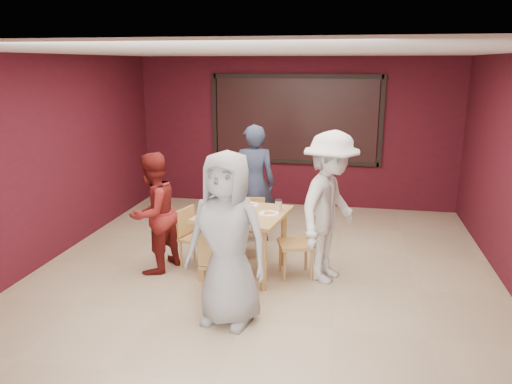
% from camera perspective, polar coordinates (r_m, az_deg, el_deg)
% --- Properties ---
extents(floor, '(7.00, 7.00, 0.00)m').
position_cam_1_polar(floor, '(6.51, 0.65, -9.75)').
color(floor, tan).
rests_on(floor, ground).
extents(window_blinds, '(3.00, 0.02, 1.50)m').
position_cam_1_polar(window_blinds, '(9.40, 4.52, 8.23)').
color(window_blinds, black).
extents(dining_table, '(1.19, 1.19, 0.98)m').
position_cam_1_polar(dining_table, '(6.41, -1.45, -3.25)').
color(dining_table, '#BA864C').
rests_on(dining_table, floor).
extents(chair_front, '(0.46, 0.46, 0.91)m').
position_cam_1_polar(chair_front, '(5.74, -4.13, -7.67)').
color(chair_front, tan).
rests_on(chair_front, floor).
extents(chair_back, '(0.41, 0.41, 0.79)m').
position_cam_1_polar(chair_back, '(7.22, -0.57, -3.46)').
color(chair_back, tan).
rests_on(chair_back, floor).
extents(chair_left, '(0.48, 0.48, 0.80)m').
position_cam_1_polar(chair_left, '(6.78, -7.26, -4.74)').
color(chair_left, tan).
rests_on(chair_left, floor).
extents(chair_right, '(0.54, 0.54, 0.88)m').
position_cam_1_polar(chair_right, '(6.41, 5.25, -5.39)').
color(chair_right, tan).
rests_on(chair_right, floor).
extents(diner_front, '(1.00, 0.75, 1.85)m').
position_cam_1_polar(diner_front, '(5.15, -3.31, -5.41)').
color(diner_front, gray).
rests_on(diner_front, floor).
extents(diner_back, '(0.74, 0.57, 1.80)m').
position_cam_1_polar(diner_back, '(7.57, -0.26, 0.97)').
color(diner_back, '#2A334A').
rests_on(diner_back, floor).
extents(diner_left, '(0.81, 0.92, 1.58)m').
position_cam_1_polar(diner_left, '(6.60, -11.67, -2.38)').
color(diner_left, maroon).
rests_on(diner_left, floor).
extents(diner_right, '(1.10, 1.40, 1.90)m').
position_cam_1_polar(diner_right, '(6.22, 8.44, -1.76)').
color(diner_right, silver).
rests_on(diner_right, floor).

